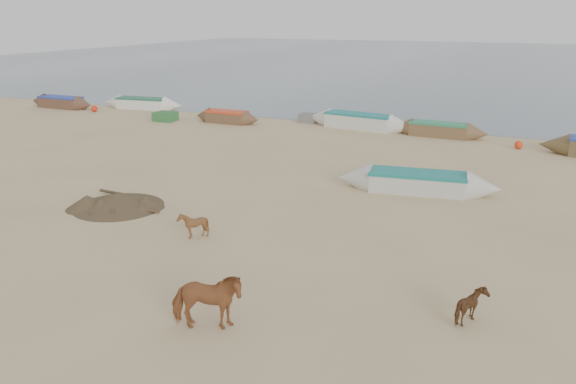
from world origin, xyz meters
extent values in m
plane|color=tan|center=(0.00, 0.00, 0.00)|extent=(140.00, 140.00, 0.00)
plane|color=slate|center=(0.00, 82.00, 0.01)|extent=(160.00, 160.00, 0.00)
imported|color=#985931|center=(1.24, -3.52, 0.72)|extent=(1.87, 1.36, 1.44)
imported|color=brown|center=(-2.12, 1.11, 0.45)|extent=(0.84, 0.75, 0.90)
imported|color=brown|center=(6.83, -0.80, 0.42)|extent=(0.73, 0.85, 0.85)
cone|color=#503D29|center=(-6.43, 2.61, 0.27)|extent=(4.48, 4.48, 0.54)
cube|color=#306A36|center=(-15.39, 18.28, 0.30)|extent=(1.40, 1.20, 0.60)
sphere|color=red|center=(7.13, 18.99, 0.22)|extent=(0.44, 0.44, 0.44)
cube|color=slate|center=(-6.19, 21.77, 0.28)|extent=(1.20, 1.10, 0.56)
sphere|color=red|center=(-22.43, 19.21, 0.24)|extent=(0.48, 0.48, 0.48)
camera|label=1|loc=(7.54, -13.30, 7.01)|focal=35.00mm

